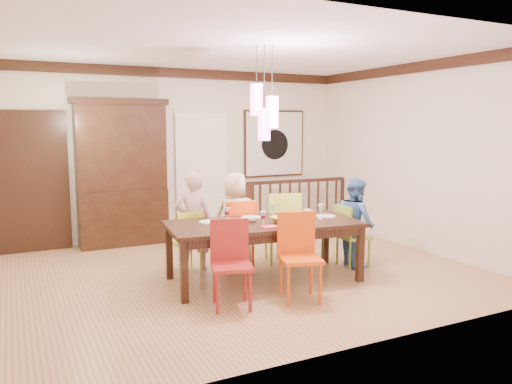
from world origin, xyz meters
name	(u,v)px	position (x,y,z in m)	size (l,w,h in m)	color
floor	(243,272)	(0.00, 0.00, 0.00)	(6.00, 6.00, 0.00)	#A06F4D
ceiling	(242,49)	(0.00, 0.00, 2.90)	(6.00, 6.00, 0.00)	white
wall_back	(182,154)	(0.00, 2.50, 1.45)	(6.00, 6.00, 0.00)	beige
wall_right	(417,157)	(3.00, 0.00, 1.45)	(5.00, 5.00, 0.00)	beige
crown_molding	(242,55)	(0.00, 0.00, 2.82)	(6.00, 5.00, 0.16)	black
panel_door	(33,184)	(-2.40, 2.45, 1.05)	(1.04, 0.07, 2.24)	black
white_doorway	(202,176)	(0.35, 2.46, 1.05)	(0.97, 0.05, 2.22)	silver
painting	(274,144)	(1.80, 2.46, 1.60)	(1.25, 0.06, 1.25)	black
pendant_cluster	(264,112)	(0.10, -0.43, 2.11)	(0.27, 0.21, 1.14)	#FF4CC0
dining_table	(264,228)	(0.10, -0.43, 0.68)	(2.48, 1.34, 0.75)	black
chair_far_left	(185,237)	(-0.65, 0.40, 0.47)	(0.41, 0.41, 0.82)	#B5CF31
chair_far_mid	(237,228)	(0.04, 0.27, 0.54)	(0.45, 0.45, 0.94)	#F74C13
chair_far_right	(281,222)	(0.72, 0.24, 0.58)	(0.56, 0.56, 1.01)	#ACD33C
chair_near_left	(232,259)	(-0.64, -1.12, 0.54)	(0.52, 0.52, 0.93)	maroon
chair_near_mid	(300,252)	(0.13, -1.26, 0.56)	(0.55, 0.55, 0.97)	#D44C0C
chair_end_right	(353,231)	(1.51, -0.40, 0.49)	(0.40, 0.40, 0.85)	olive
china_hutch	(122,172)	(-1.09, 2.30, 1.19)	(1.50, 0.46, 2.37)	black
balustrade	(299,204)	(2.06, 1.95, 0.50)	(2.12, 0.16, 0.96)	black
person_far_left	(193,221)	(-0.54, 0.39, 0.67)	(0.49, 0.32, 1.34)	#D5A2AD
person_far_mid	(235,219)	(0.06, 0.36, 0.65)	(0.64, 0.42, 1.31)	beige
person_end_right	(356,222)	(1.55, -0.39, 0.61)	(0.60, 0.47, 1.23)	#3D6DAD
serving_bowl	(284,220)	(0.30, -0.58, 0.79)	(0.30, 0.30, 0.07)	gold
small_bowl	(251,219)	(-0.04, -0.34, 0.78)	(0.17, 0.17, 0.05)	white
cup_left	(228,223)	(-0.43, -0.52, 0.80)	(0.12, 0.12, 0.10)	silver
cup_right	(307,213)	(0.80, -0.33, 0.80)	(0.10, 0.10, 0.09)	silver
plate_far_left	(209,222)	(-0.53, -0.18, 0.76)	(0.26, 0.26, 0.01)	white
plate_far_mid	(251,217)	(0.07, -0.11, 0.76)	(0.26, 0.26, 0.01)	white
plate_far_right	(301,214)	(0.78, -0.19, 0.76)	(0.26, 0.26, 0.01)	white
plate_near_left	(225,231)	(-0.56, -0.76, 0.76)	(0.26, 0.26, 0.01)	white
plate_near_mid	(306,222)	(0.53, -0.72, 0.76)	(0.26, 0.26, 0.01)	white
plate_end_right	(326,216)	(0.99, -0.48, 0.76)	(0.26, 0.26, 0.01)	white
wine_glass_a	(227,215)	(-0.34, -0.30, 0.84)	(0.08, 0.08, 0.19)	#590C19
wine_glass_b	(273,211)	(0.32, -0.24, 0.84)	(0.08, 0.08, 0.19)	silver
wine_glass_c	(263,219)	(-0.07, -0.73, 0.84)	(0.08, 0.08, 0.19)	#590C19
wine_glass_d	(321,212)	(0.84, -0.58, 0.84)	(0.08, 0.08, 0.19)	silver
napkin	(269,227)	(-0.01, -0.77, 0.76)	(0.18, 0.14, 0.01)	#D83359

